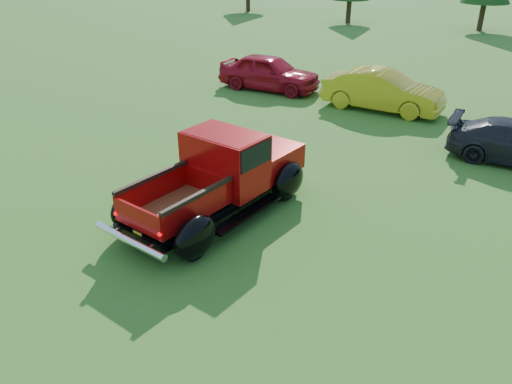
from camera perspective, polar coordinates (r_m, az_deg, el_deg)
ground at (r=10.48m, az=1.12°, el=-6.48°), size 120.00×120.00×0.00m
pickup_truck at (r=11.63m, az=-3.49°, el=2.15°), size 2.60×5.18×1.89m
show_car_red at (r=21.53m, az=1.52°, el=13.53°), size 4.46×2.23×1.46m
show_car_yellow at (r=19.39m, az=14.27°, el=11.16°), size 4.50×1.82×1.45m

